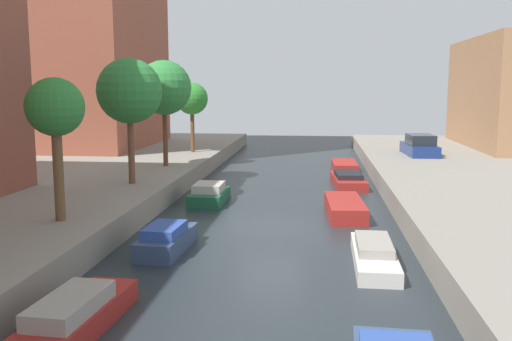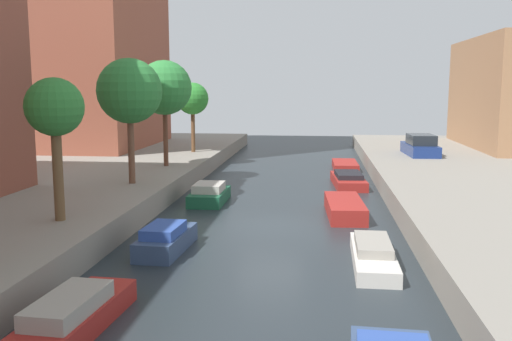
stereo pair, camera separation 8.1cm
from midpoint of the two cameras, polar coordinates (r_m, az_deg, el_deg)
ground_plane at (r=22.45m, az=1.62°, el=-5.63°), size 84.00×84.00×0.00m
street_tree_2 at (r=19.73m, az=-19.54°, el=5.77°), size 1.93×1.93×4.77m
street_tree_3 at (r=26.61m, az=-12.57°, el=7.78°), size 2.98×2.98×5.76m
street_tree_4 at (r=32.27m, az=-9.15°, el=8.21°), size 3.05×3.05×5.94m
street_tree_5 at (r=39.12m, az=-6.36°, el=7.16°), size 2.18×2.18×4.76m
parked_car at (r=38.80m, az=16.30°, el=2.35°), size 1.97×4.41×1.37m
moored_boat_left_1 at (r=13.58m, az=-17.90°, el=-13.89°), size 1.54×4.38×0.93m
moored_boat_left_2 at (r=19.21m, az=-8.97°, el=-6.89°), size 1.44×3.31×0.96m
moored_boat_left_3 at (r=26.91m, az=-4.65°, el=-2.42°), size 1.55×3.24×0.95m
moored_boat_right_2 at (r=18.07m, az=11.86°, el=-8.29°), size 1.29×4.37×0.73m
moored_boat_right_3 at (r=24.44m, az=9.03°, el=-3.75°), size 1.70×4.28×0.67m
moored_boat_right_4 at (r=31.83m, az=9.36°, el=-0.94°), size 1.91×4.59×0.77m
moored_boat_right_5 at (r=38.42m, az=9.03°, el=0.52°), size 1.67×3.95×0.47m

